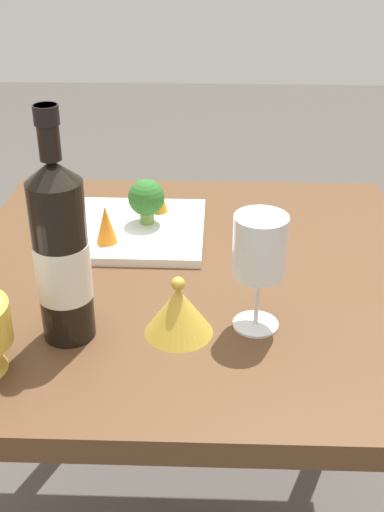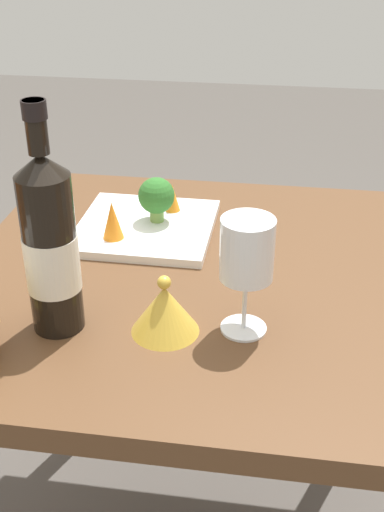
% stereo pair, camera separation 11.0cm
% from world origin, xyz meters
% --- Properties ---
extents(dining_table, '(0.79, 0.79, 0.72)m').
position_xyz_m(dining_table, '(0.00, 0.00, 0.62)').
color(dining_table, brown).
rests_on(dining_table, ground_plane).
extents(wine_bottle, '(0.08, 0.08, 0.34)m').
position_xyz_m(wine_bottle, '(0.18, -0.17, 0.86)').
color(wine_bottle, black).
rests_on(wine_bottle, dining_table).
extents(wine_glass, '(0.08, 0.08, 0.18)m').
position_xyz_m(wine_glass, '(0.15, 0.10, 0.85)').
color(wine_glass, white).
rests_on(wine_glass, dining_table).
extents(rice_bowl_lid, '(0.10, 0.10, 0.09)m').
position_xyz_m(rice_bowl_lid, '(0.17, -0.01, 0.76)').
color(rice_bowl_lid, gold).
rests_on(rice_bowl_lid, dining_table).
extents(serving_plate, '(0.25, 0.25, 0.02)m').
position_xyz_m(serving_plate, '(-0.14, -0.11, 0.73)').
color(serving_plate, white).
rests_on(serving_plate, dining_table).
extents(broccoli_floret, '(0.07, 0.07, 0.09)m').
position_xyz_m(broccoli_floret, '(-0.15, -0.09, 0.79)').
color(broccoli_floret, '#729E4C').
rests_on(broccoli_floret, serving_plate).
extents(carrot_garnish_left, '(0.03, 0.03, 0.05)m').
position_xyz_m(carrot_garnish_left, '(-0.20, -0.07, 0.77)').
color(carrot_garnish_left, orange).
rests_on(carrot_garnish_left, serving_plate).
extents(carrot_garnish_right, '(0.04, 0.04, 0.07)m').
position_xyz_m(carrot_garnish_right, '(-0.07, -0.15, 0.77)').
color(carrot_garnish_right, orange).
rests_on(carrot_garnish_right, serving_plate).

